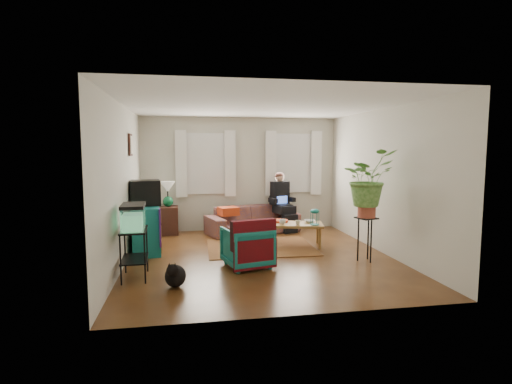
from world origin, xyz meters
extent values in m
cube|color=#4F2B14|center=(0.00, 0.00, 0.00)|extent=(4.50, 5.00, 0.01)
cube|color=white|center=(0.00, 0.00, 2.60)|extent=(4.50, 5.00, 0.01)
cube|color=silver|center=(0.00, 2.50, 1.30)|extent=(4.50, 0.01, 2.60)
cube|color=silver|center=(0.00, -2.50, 1.30)|extent=(4.50, 0.01, 2.60)
cube|color=silver|center=(-2.25, 0.00, 1.30)|extent=(0.01, 5.00, 2.60)
cube|color=silver|center=(2.25, 0.00, 1.30)|extent=(0.01, 5.00, 2.60)
cube|color=white|center=(-0.80, 2.48, 1.55)|extent=(1.08, 0.04, 1.38)
cube|color=white|center=(1.25, 2.48, 1.55)|extent=(1.08, 0.04, 1.38)
cube|color=white|center=(-0.80, 2.40, 1.55)|extent=(1.36, 0.06, 1.50)
cube|color=white|center=(1.25, 2.40, 1.55)|extent=(1.36, 0.06, 1.50)
cube|color=#3D2616|center=(-2.21, 0.85, 1.95)|extent=(0.04, 0.32, 0.40)
cube|color=brown|center=(0.14, 0.69, 0.01)|extent=(2.05, 1.66, 0.01)
imported|color=brown|center=(0.22, 2.05, 0.40)|extent=(2.20, 1.35, 0.80)
cube|color=#422E19|center=(-1.65, 2.23, 0.31)|extent=(0.43, 0.43, 0.62)
cube|color=#136072|center=(-1.99, 0.69, 0.43)|extent=(0.59, 1.00, 0.85)
cube|color=black|center=(-1.98, 0.79, 1.08)|extent=(0.58, 0.54, 0.46)
cube|color=black|center=(-2.00, -0.81, 0.36)|extent=(0.38, 0.66, 0.72)
cube|color=#7FD899|center=(-2.00, -0.81, 0.91)|extent=(0.34, 0.60, 0.38)
ellipsoid|color=black|center=(-1.41, -1.30, 0.19)|extent=(0.35, 0.48, 0.37)
imported|color=#105363|center=(-0.30, -0.52, 0.36)|extent=(0.83, 0.80, 0.71)
cube|color=#9E0A0A|center=(-0.24, -0.79, 0.50)|extent=(0.73, 0.33, 0.59)
cube|color=brown|center=(0.82, 0.72, 0.22)|extent=(1.17, 0.80, 0.44)
imported|color=white|center=(0.56, 0.67, 0.49)|extent=(0.14, 0.14, 0.10)
imported|color=beige|center=(0.83, 0.53, 0.49)|extent=(0.12, 0.12, 0.09)
imported|color=white|center=(1.13, 0.75, 0.47)|extent=(0.25, 0.25, 0.05)
cylinder|color=#B21414|center=(0.57, 0.92, 0.46)|extent=(0.39, 0.39, 0.04)
cube|color=black|center=(1.70, -0.54, 0.37)|extent=(0.39, 0.39, 0.74)
imported|color=#599947|center=(1.70, -0.54, 1.25)|extent=(1.02, 0.94, 0.94)
camera|label=1|loc=(-1.24, -6.68, 1.86)|focal=28.00mm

